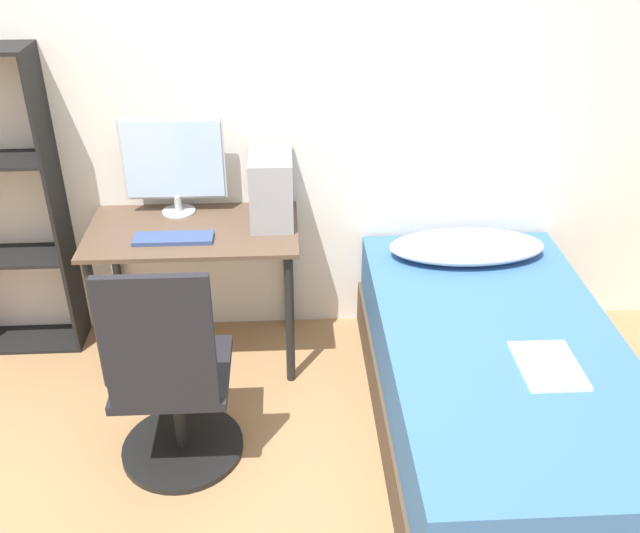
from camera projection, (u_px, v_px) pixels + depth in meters
ground_plane at (266, 516)px, 2.85m from camera, size 14.00×14.00×0.00m
wall_back at (260, 105)px, 3.46m from camera, size 8.00×0.05×2.50m
desk at (195, 251)px, 3.49m from camera, size 1.01×0.58×0.74m
office_chair at (173, 392)px, 2.93m from camera, size 0.53×0.53×1.03m
bed at (496, 387)px, 3.14m from camera, size 1.03×1.93×0.54m
pillow at (467, 247)px, 3.59m from camera, size 0.79×0.36×0.11m
magazine at (548, 366)px, 2.83m from camera, size 0.24×0.32×0.01m
monitor at (174, 163)px, 3.46m from camera, size 0.50×0.17×0.49m
keyboard at (173, 238)px, 3.32m from camera, size 0.37×0.12×0.02m
pc_tower at (271, 187)px, 3.44m from camera, size 0.20×0.36×0.34m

